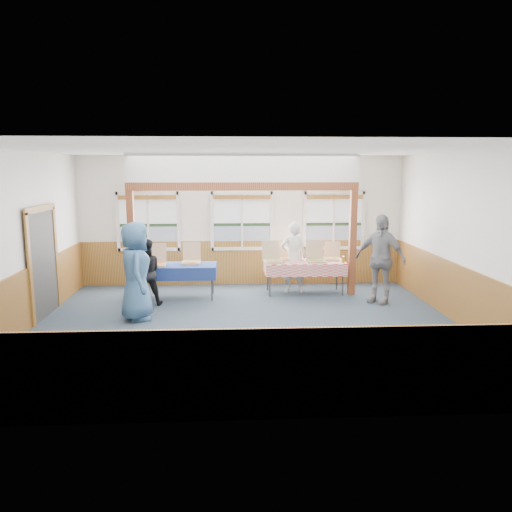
{
  "coord_description": "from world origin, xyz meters",
  "views": [
    {
      "loc": [
        -0.31,
        -8.85,
        2.86
      ],
      "look_at": [
        0.22,
        1.0,
        1.14
      ],
      "focal_mm": 35.0,
      "sensor_mm": 36.0,
      "label": 1
    }
  ],
  "objects_px": {
    "table_left": "(175,267)",
    "woman_white": "(294,257)",
    "woman_black": "(145,272)",
    "table_right": "(305,264)",
    "man_blue": "(136,271)",
    "person_grey": "(380,259)"
  },
  "relations": [
    {
      "from": "woman_white",
      "to": "woman_black",
      "type": "xyz_separation_m",
      "value": [
        -3.28,
        -0.93,
        -0.13
      ]
    },
    {
      "from": "table_left",
      "to": "person_grey",
      "type": "relative_size",
      "value": 1.0
    },
    {
      "from": "woman_black",
      "to": "woman_white",
      "type": "bearing_deg",
      "value": -177.97
    },
    {
      "from": "table_right",
      "to": "person_grey",
      "type": "distance_m",
      "value": 1.77
    },
    {
      "from": "table_right",
      "to": "man_blue",
      "type": "height_order",
      "value": "man_blue"
    },
    {
      "from": "woman_black",
      "to": "person_grey",
      "type": "relative_size",
      "value": 0.74
    },
    {
      "from": "man_blue",
      "to": "table_right",
      "type": "bearing_deg",
      "value": -74.07
    },
    {
      "from": "woman_white",
      "to": "table_left",
      "type": "bearing_deg",
      "value": 6.53
    },
    {
      "from": "table_right",
      "to": "woman_white",
      "type": "relative_size",
      "value": 1.2
    },
    {
      "from": "table_right",
      "to": "woman_black",
      "type": "height_order",
      "value": "woman_black"
    },
    {
      "from": "person_grey",
      "to": "table_left",
      "type": "bearing_deg",
      "value": -147.13
    },
    {
      "from": "woman_black",
      "to": "man_blue",
      "type": "bearing_deg",
      "value": 75.7
    },
    {
      "from": "table_left",
      "to": "woman_white",
      "type": "distance_m",
      "value": 2.74
    },
    {
      "from": "woman_white",
      "to": "table_right",
      "type": "bearing_deg",
      "value": 167.37
    },
    {
      "from": "man_blue",
      "to": "person_grey",
      "type": "distance_m",
      "value": 5.12
    },
    {
      "from": "woman_white",
      "to": "woman_black",
      "type": "distance_m",
      "value": 3.41
    },
    {
      "from": "woman_black",
      "to": "person_grey",
      "type": "bearing_deg",
      "value": 165.75
    },
    {
      "from": "table_left",
      "to": "woman_black",
      "type": "relative_size",
      "value": 1.35
    },
    {
      "from": "table_right",
      "to": "man_blue",
      "type": "relative_size",
      "value": 1.06
    },
    {
      "from": "person_grey",
      "to": "man_blue",
      "type": "bearing_deg",
      "value": -128.01
    },
    {
      "from": "man_blue",
      "to": "woman_black",
      "type": "bearing_deg",
      "value": -12.7
    },
    {
      "from": "woman_white",
      "to": "man_blue",
      "type": "bearing_deg",
      "value": 30.2
    }
  ]
}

